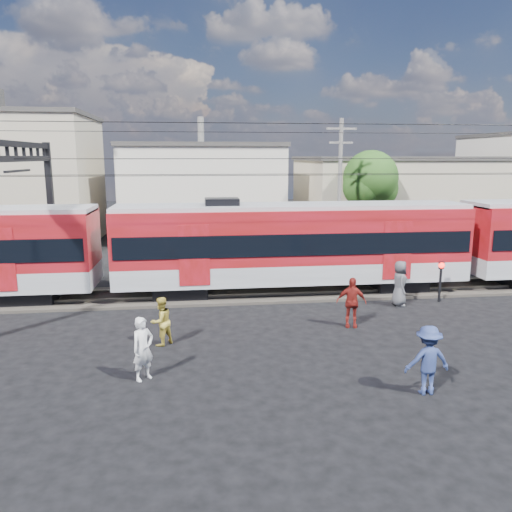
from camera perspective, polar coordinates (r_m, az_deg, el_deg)
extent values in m
plane|color=black|center=(15.81, 3.40, -12.17)|extent=(120.00, 120.00, 0.00)
cube|color=#2D2823|center=(23.27, -0.18, -4.24)|extent=(70.00, 3.40, 0.12)
cube|color=#59544C|center=(22.52, 0.05, -4.45)|extent=(70.00, 0.12, 0.12)
cube|color=#59544C|center=(23.95, -0.40, -3.49)|extent=(70.00, 0.12, 0.12)
cube|color=black|center=(24.14, -24.37, -3.98)|extent=(2.40, 2.20, 0.70)
cube|color=black|center=(23.04, -8.57, -3.78)|extent=(2.40, 2.20, 0.70)
cube|color=black|center=(24.94, 15.68, -2.92)|extent=(2.40, 2.20, 0.70)
cube|color=#919398|center=(23.27, 4.08, -1.50)|extent=(16.00, 3.00, 0.90)
cube|color=maroon|center=(22.96, 4.13, 2.52)|extent=(16.00, 3.00, 2.40)
cube|color=black|center=(23.00, 4.12, 1.90)|extent=(15.68, 3.08, 0.95)
cube|color=#919398|center=(22.80, 4.18, 5.62)|extent=(16.00, 2.60, 0.25)
cube|color=black|center=(27.87, -22.33, 4.70)|extent=(0.30, 0.30, 7.00)
cube|color=black|center=(23.42, -25.81, 11.44)|extent=(0.25, 9.30, 0.25)
cube|color=black|center=(23.42, -25.69, 9.98)|extent=(0.25, 9.30, 0.25)
cylinder|color=black|center=(21.74, 0.03, 9.21)|extent=(70.00, 0.03, 0.03)
cylinder|color=black|center=(23.13, -0.40, 9.33)|extent=(70.00, 0.03, 0.03)
cylinder|color=black|center=(21.72, 0.03, 11.05)|extent=(70.00, 0.03, 0.03)
cylinder|color=black|center=(23.11, -0.41, 11.07)|extent=(70.00, 0.03, 0.03)
cylinder|color=black|center=(18.99, 1.12, 14.94)|extent=(70.00, 0.03, 0.03)
cylinder|color=black|center=(25.92, -1.16, 13.96)|extent=(70.00, 0.03, 0.03)
cube|color=beige|center=(41.35, -6.18, 7.36)|extent=(12.00, 12.00, 7.00)
cube|color=#3F3D3A|center=(41.27, -6.29, 12.42)|extent=(12.24, 12.24, 0.30)
cube|color=tan|center=(41.87, 16.52, 6.33)|extent=(16.00, 10.00, 6.00)
cube|color=#3F3D3A|center=(41.74, 16.77, 10.63)|extent=(16.32, 10.20, 0.30)
cylinder|color=slate|center=(30.59, 9.51, 7.32)|extent=(0.24, 0.24, 8.50)
cube|color=slate|center=(30.56, 9.74, 14.16)|extent=(1.80, 0.12, 0.12)
cube|color=slate|center=(30.53, 9.69, 12.66)|extent=(1.40, 0.12, 0.12)
cylinder|color=#382619|center=(34.58, 12.75, 3.82)|extent=(0.36, 0.36, 3.92)
sphere|color=#244F16|center=(34.34, 12.97, 8.69)|extent=(3.64, 3.64, 3.64)
sphere|color=#244F16|center=(34.86, 13.68, 7.54)|extent=(2.80, 2.80, 2.80)
imported|color=silver|center=(14.78, -12.79, -10.29)|extent=(0.80, 0.77, 1.86)
imported|color=gold|center=(17.27, -10.80, -7.33)|extent=(1.03, 1.02, 1.67)
imported|color=navy|center=(14.37, 19.03, -11.17)|extent=(1.23, 0.71, 1.90)
imported|color=maroon|center=(19.03, 10.84, -5.21)|extent=(1.19, 0.68, 1.90)
imported|color=#434448|center=(22.19, 16.09, -3.02)|extent=(0.80, 1.06, 1.95)
cylinder|color=black|center=(23.31, 20.30, -2.93)|extent=(0.11, 0.11, 1.70)
sphere|color=#FF140C|center=(23.14, 20.43, -1.00)|extent=(0.26, 0.26, 0.26)
cube|color=black|center=(23.14, 20.43, -1.00)|extent=(0.24, 0.06, 0.33)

